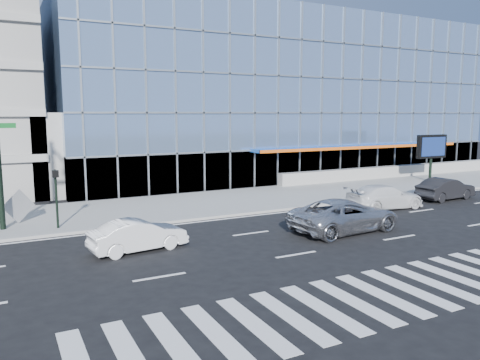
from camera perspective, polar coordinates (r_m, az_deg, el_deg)
The scene contains 12 objects.
ground at distance 23.53m, azimuth 1.33°, elevation -6.52°, with size 160.00×160.00×0.00m, color black.
sidewalk at distance 30.59m, azimuth -5.89°, elevation -2.99°, with size 120.00×8.00×0.15m, color gray.
theatre_building at distance 52.32m, azimuth 1.14°, elevation 9.81°, with size 42.00×26.00×15.00m, color #7293BF.
ramp_block at distance 38.40m, azimuth -19.91°, elevation 3.23°, with size 6.00×8.00×6.00m, color gray.
retaining_wall at distance 47.38m, azimuth 20.42°, elevation 1.18°, with size 30.00×0.80×1.00m, color gray.
ped_signal_post at distance 25.31m, azimuth -21.51°, elevation -1.09°, with size 0.30×0.33×3.00m.
marquee_sign at distance 43.30m, azimuth 22.32°, elevation 3.69°, with size 3.20×0.43×4.00m.
silver_suv at distance 24.33m, azimuth 12.66°, elevation -4.22°, with size 2.75×5.96×1.66m, color #BBBCC1.
white_suv at distance 30.76m, azimuth 17.23°, elevation -1.97°, with size 2.11×5.19×1.51m, color white.
white_sedan at distance 20.93m, azimuth -12.29°, elevation -6.59°, with size 1.47×4.22×1.39m, color white.
dark_sedan at distance 35.41m, azimuth 23.77°, elevation -1.00°, with size 1.60×4.59×1.51m, color black.
tilted_panel at distance 27.49m, azimuth -25.37°, elevation -2.89°, with size 1.30×0.06×1.30m, color #9C9C9C.
Camera 1 is at (-10.94, -19.96, 5.94)m, focal length 35.00 mm.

